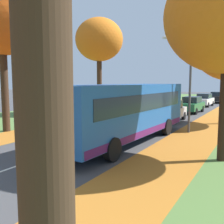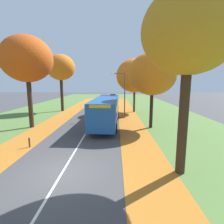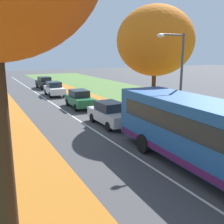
% 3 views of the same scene
% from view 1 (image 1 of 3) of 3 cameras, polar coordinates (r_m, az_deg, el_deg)
% --- Properties ---
extents(grass_verge_left, '(12.00, 90.00, 0.01)m').
position_cam_1_polar(grass_verge_left, '(27.59, -8.47, 0.06)').
color(grass_verge_left, '#517538').
rests_on(grass_verge_left, ground).
extents(leaf_litter_left, '(2.80, 60.00, 0.00)m').
position_cam_1_polar(leaf_litter_left, '(20.10, -8.71, -2.37)').
color(leaf_litter_left, '#B26B23').
rests_on(leaf_litter_left, grass_verge_left).
extents(leaf_litter_right, '(2.80, 60.00, 0.00)m').
position_cam_1_polar(leaf_litter_right, '(16.17, 17.91, -4.81)').
color(leaf_litter_right, '#B26B23').
rests_on(leaf_litter_right, grass_verge_right).
extents(road_centre_line, '(0.12, 80.00, 0.01)m').
position_cam_1_polar(road_centre_line, '(23.11, 9.79, -1.23)').
color(road_centre_line, silver).
rests_on(road_centre_line, ground).
extents(tree_left_near, '(5.12, 5.12, 9.35)m').
position_cam_1_polar(tree_left_near, '(18.07, -22.95, 18.51)').
color(tree_left_near, '#382619').
rests_on(tree_left_near, ground).
extents(tree_left_mid, '(4.62, 4.62, 9.26)m').
position_cam_1_polar(tree_left_mid, '(26.32, -2.82, 15.33)').
color(tree_left_mid, '#382619').
rests_on(tree_left_mid, ground).
extents(streetlamp_right, '(1.89, 0.28, 6.00)m').
position_cam_1_polar(streetlamp_right, '(16.65, 15.62, 8.49)').
color(streetlamp_right, '#47474C').
rests_on(streetlamp_right, ground).
extents(bus, '(2.95, 10.49, 2.98)m').
position_cam_1_polar(bus, '(13.48, 2.98, 0.56)').
color(bus, '#1E5199').
rests_on(bus, ground).
extents(car_silver_lead, '(1.80, 4.21, 1.62)m').
position_cam_1_polar(car_silver_lead, '(21.37, 12.50, 0.26)').
color(car_silver_lead, '#B7BABF').
rests_on(car_silver_lead, ground).
extents(car_green_following, '(1.92, 4.27, 1.62)m').
position_cam_1_polar(car_green_following, '(27.64, 16.93, 1.54)').
color(car_green_following, '#1E6038').
rests_on(car_green_following, ground).
extents(car_white_third_in_line, '(1.93, 4.28, 1.62)m').
position_cam_1_polar(car_white_third_in_line, '(35.30, 19.40, 2.49)').
color(car_white_third_in_line, silver).
rests_on(car_white_third_in_line, ground).
extents(car_black_fourth_in_line, '(1.90, 4.26, 1.62)m').
position_cam_1_polar(car_black_fourth_in_line, '(41.99, 21.78, 3.00)').
color(car_black_fourth_in_line, black).
rests_on(car_black_fourth_in_line, ground).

